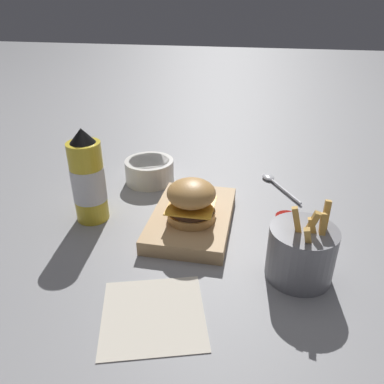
% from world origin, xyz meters
% --- Properties ---
extents(ground_plane, '(6.00, 6.00, 0.00)m').
position_xyz_m(ground_plane, '(0.00, 0.00, 0.00)').
color(ground_plane, gray).
extents(serving_board, '(0.26, 0.17, 0.03)m').
position_xyz_m(serving_board, '(-0.03, 0.04, 0.02)').
color(serving_board, tan).
rests_on(serving_board, ground_plane).
extents(burger, '(0.10, 0.10, 0.09)m').
position_xyz_m(burger, '(-0.05, 0.03, 0.08)').
color(burger, tan).
rests_on(burger, serving_board).
extents(ketchup_bottle, '(0.07, 0.07, 0.21)m').
position_xyz_m(ketchup_bottle, '(-0.04, 0.26, 0.10)').
color(ketchup_bottle, yellow).
rests_on(ketchup_bottle, ground_plane).
extents(fries_basket, '(0.12, 0.12, 0.15)m').
position_xyz_m(fries_basket, '(-0.16, -0.18, 0.05)').
color(fries_basket, slate).
rests_on(fries_basket, ground_plane).
extents(side_bowl, '(0.13, 0.13, 0.06)m').
position_xyz_m(side_bowl, '(0.16, 0.19, 0.03)').
color(side_bowl, silver).
rests_on(side_bowl, ground_plane).
extents(spoon, '(0.16, 0.11, 0.01)m').
position_xyz_m(spoon, '(0.21, -0.14, 0.01)').
color(spoon, silver).
rests_on(spoon, ground_plane).
extents(ketchup_puddle, '(0.06, 0.06, 0.00)m').
position_xyz_m(ketchup_puddle, '(0.04, -0.17, 0.00)').
color(ketchup_puddle, '#9E140F').
rests_on(ketchup_puddle, ground_plane).
extents(parchment_square, '(0.20, 0.20, 0.00)m').
position_xyz_m(parchment_square, '(-0.30, 0.05, 0.00)').
color(parchment_square, beige).
rests_on(parchment_square, ground_plane).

